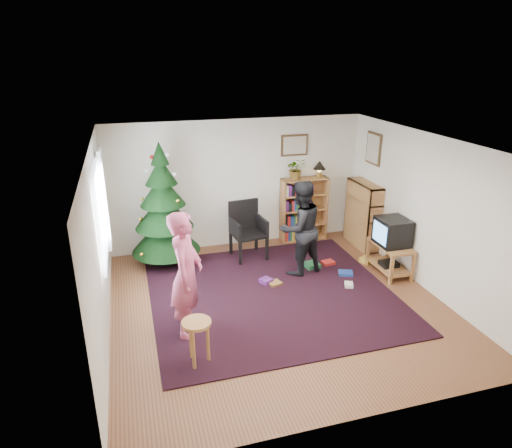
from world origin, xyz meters
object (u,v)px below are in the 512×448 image
object	(u,v)px
picture_right	(374,149)
crt_tv	(392,232)
person_standing	(186,275)
person_by_chair	(300,228)
bookshelf_right	(363,214)
potted_plant	(296,169)
bookshelf_back	(304,209)
tv_stand	(390,256)
table_lamp	(319,166)
stool	(197,331)
picture_back	(294,145)
armchair	(247,227)
christmas_tree	(164,215)

from	to	relation	value
picture_right	crt_tv	distance (m)	1.76
person_standing	person_by_chair	bearing A→B (deg)	-38.13
bookshelf_right	potted_plant	distance (m)	1.60
bookshelf_back	tv_stand	bearing A→B (deg)	-65.08
tv_stand	person_standing	bearing A→B (deg)	-166.97
tv_stand	picture_right	bearing A→B (deg)	78.86
picture_right	table_lamp	distance (m)	1.10
tv_stand	stool	size ratio (longest dim) A/B	1.40
bookshelf_right	stool	distance (m)	4.69
bookshelf_right	table_lamp	world-z (taller)	table_lamp
picture_back	potted_plant	distance (m)	0.46
bookshelf_right	bookshelf_back	bearing A→B (deg)	57.39
picture_right	tv_stand	world-z (taller)	picture_right
picture_right	table_lamp	world-z (taller)	picture_right
stool	table_lamp	world-z (taller)	table_lamp
armchair	person_standing	size ratio (longest dim) A/B	0.60
stool	picture_back	bearing A→B (deg)	54.29
picture_right	person_by_chair	size ratio (longest dim) A/B	0.36
picture_right	potted_plant	xyz separation A→B (m)	(-1.33, 0.59, -0.44)
bookshelf_back	tv_stand	size ratio (longest dim) A/B	1.53
bookshelf_right	armchair	size ratio (longest dim) A/B	1.21
picture_right	potted_plant	world-z (taller)	picture_right
tv_stand	person_by_chair	world-z (taller)	person_by_chair
stool	bookshelf_right	bearing A→B (deg)	36.69
tv_stand	potted_plant	world-z (taller)	potted_plant
armchair	potted_plant	distance (m)	1.54
picture_back	picture_right	distance (m)	1.51
picture_right	crt_tv	size ratio (longest dim) A/B	1.12
christmas_tree	person_by_chair	distance (m)	2.44
tv_stand	armchair	xyz separation A→B (m)	(-2.21, 1.42, 0.26)
person_standing	potted_plant	size ratio (longest dim) A/B	4.21
picture_right	person_by_chair	world-z (taller)	picture_right
picture_right	bookshelf_right	bearing A→B (deg)	-160.85
bookshelf_back	tv_stand	xyz separation A→B (m)	(0.88, -1.88, -0.34)
christmas_tree	stool	xyz separation A→B (m)	(0.08, -3.08, -0.47)
bookshelf_right	table_lamp	bearing A→B (deg)	47.52
picture_right	person_standing	size ratio (longest dim) A/B	0.34
stool	picture_right	bearing A→B (deg)	36.18
crt_tv	stool	world-z (taller)	crt_tv
bookshelf_right	crt_tv	bearing A→B (deg)	174.38
person_standing	person_by_chair	world-z (taller)	person_standing
picture_back	stool	bearing A→B (deg)	-125.71
tv_stand	person_by_chair	distance (m)	1.67
stool	potted_plant	size ratio (longest dim) A/B	1.44
armchair	picture_right	bearing A→B (deg)	-8.83
crt_tv	picture_right	bearing A→B (deg)	78.74
picture_back	christmas_tree	xyz separation A→B (m)	(-2.64, -0.50, -1.01)
crt_tv	armchair	bearing A→B (deg)	147.26
bookshelf_back	bookshelf_right	bearing A→B (deg)	-32.61
tv_stand	crt_tv	size ratio (longest dim) A/B	1.59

